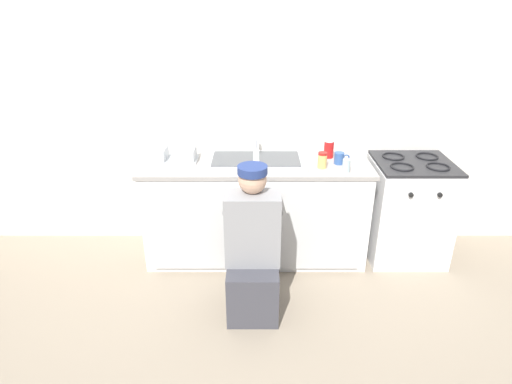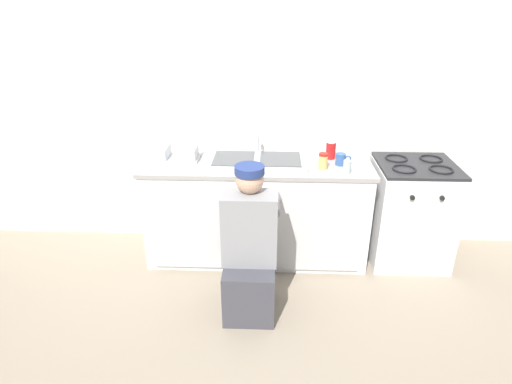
# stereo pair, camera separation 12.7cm
# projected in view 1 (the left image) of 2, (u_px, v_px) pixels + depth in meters

# --- Properties ---
(ground_plane) EXTENTS (12.00, 12.00, 0.00)m
(ground_plane) POSITION_uv_depth(u_px,v_px,m) (256.00, 272.00, 3.59)
(ground_plane) COLOR gray
(back_wall) EXTENTS (6.00, 0.10, 2.50)m
(back_wall) POSITION_uv_depth(u_px,v_px,m) (256.00, 106.00, 3.66)
(back_wall) COLOR silver
(back_wall) RESTS_ON ground_plane
(counter_cabinet) EXTENTS (1.83, 0.62, 0.84)m
(counter_cabinet) POSITION_uv_depth(u_px,v_px,m) (256.00, 212.00, 3.68)
(counter_cabinet) COLOR white
(counter_cabinet) RESTS_ON ground_plane
(countertop) EXTENTS (1.87, 0.62, 0.03)m
(countertop) POSITION_uv_depth(u_px,v_px,m) (256.00, 164.00, 3.51)
(countertop) COLOR #9E9993
(countertop) RESTS_ON counter_cabinet
(sink_double_basin) EXTENTS (0.80, 0.44, 0.19)m
(sink_double_basin) POSITION_uv_depth(u_px,v_px,m) (256.00, 160.00, 3.49)
(sink_double_basin) COLOR silver
(sink_double_basin) RESTS_ON countertop
(stove_range) EXTENTS (0.64, 0.62, 0.89)m
(stove_range) POSITION_uv_depth(u_px,v_px,m) (407.00, 209.00, 3.68)
(stove_range) COLOR white
(stove_range) RESTS_ON ground_plane
(plumber_person) EXTENTS (0.42, 0.61, 1.10)m
(plumber_person) POSITION_uv_depth(u_px,v_px,m) (253.00, 255.00, 3.00)
(plumber_person) COLOR #3F3F47
(plumber_person) RESTS_ON ground_plane
(water_glass) EXTENTS (0.06, 0.06, 0.10)m
(water_glass) POSITION_uv_depth(u_px,v_px,m) (346.00, 165.00, 3.30)
(water_glass) COLOR #ADC6CC
(water_glass) RESTS_ON countertop
(soda_cup_red) EXTENTS (0.08, 0.08, 0.15)m
(soda_cup_red) POSITION_uv_depth(u_px,v_px,m) (329.00, 149.00, 3.58)
(soda_cup_red) COLOR red
(soda_cup_red) RESTS_ON countertop
(coffee_mug) EXTENTS (0.13, 0.08, 0.09)m
(coffee_mug) POSITION_uv_depth(u_px,v_px,m) (339.00, 158.00, 3.46)
(coffee_mug) COLOR #335699
(coffee_mug) RESTS_ON countertop
(dish_rack_tray) EXTENTS (0.28, 0.22, 0.11)m
(dish_rack_tray) POSITION_uv_depth(u_px,v_px,m) (180.00, 158.00, 3.53)
(dish_rack_tray) COLOR #B2B7BC
(dish_rack_tray) RESTS_ON countertop
(condiment_jar) EXTENTS (0.07, 0.07, 0.13)m
(condiment_jar) POSITION_uv_depth(u_px,v_px,m) (322.00, 160.00, 3.37)
(condiment_jar) COLOR #DBB760
(condiment_jar) RESTS_ON countertop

